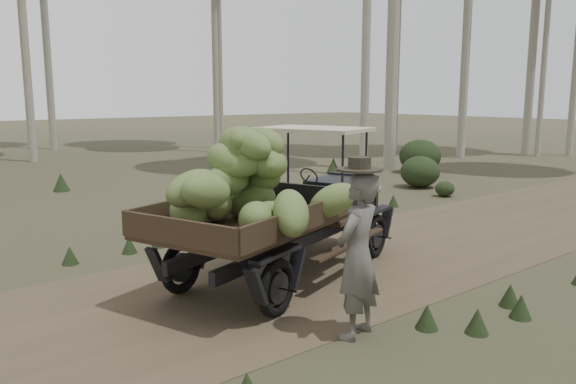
{
  "coord_description": "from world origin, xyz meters",
  "views": [
    {
      "loc": [
        -5.04,
        -6.19,
        2.67
      ],
      "look_at": [
        0.1,
        0.18,
        1.26
      ],
      "focal_mm": 35.0,
      "sensor_mm": 36.0,
      "label": 1
    }
  ],
  "objects": [
    {
      "name": "farmer",
      "position": [
        -0.71,
        -2.04,
        0.96
      ],
      "size": [
        0.78,
        0.62,
        2.02
      ],
      "rotation": [
        0.0,
        0.0,
        3.43
      ],
      "color": "#585651",
      "rests_on": "ground"
    },
    {
      "name": "undergrowth",
      "position": [
        -0.4,
        -3.75,
        0.53
      ],
      "size": [
        22.89,
        22.57,
        1.37
      ],
      "color": "#233319",
      "rests_on": "ground"
    },
    {
      "name": "dirt_track",
      "position": [
        0.0,
        0.0,
        0.0
      ],
      "size": [
        70.0,
        4.0,
        0.01
      ],
      "primitive_type": "cube",
      "color": "brown",
      "rests_on": "ground"
    },
    {
      "name": "banana_truck",
      "position": [
        -0.43,
        0.01,
        1.37
      ],
      "size": [
        4.96,
        3.2,
        2.29
      ],
      "rotation": [
        0.0,
        0.0,
        0.33
      ],
      "color": "black",
      "rests_on": "ground"
    },
    {
      "name": "ground",
      "position": [
        0.0,
        0.0,
        0.0
      ],
      "size": [
        120.0,
        120.0,
        0.0
      ],
      "primitive_type": "plane",
      "color": "#473D2B",
      "rests_on": "ground"
    }
  ]
}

